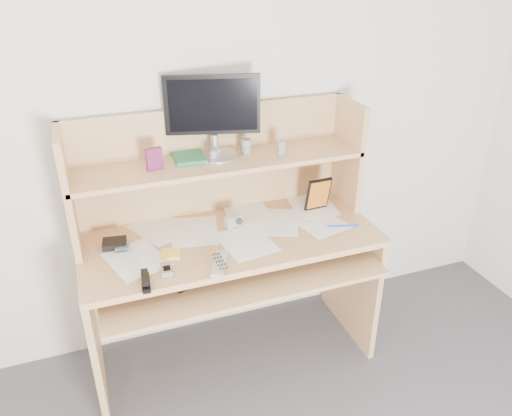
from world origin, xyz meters
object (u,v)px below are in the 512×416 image
object	(u,v)px
keyboard	(207,264)
tv_remote	(220,264)
monitor	(213,114)
desk	(226,238)
game_case	(318,194)

from	to	relation	value
keyboard	tv_remote	distance (m)	0.19
monitor	desk	bearing A→B (deg)	-73.96
tv_remote	desk	bearing A→B (deg)	92.71
game_case	keyboard	bearing A→B (deg)	-169.00
tv_remote	monitor	size ratio (longest dim) A/B	0.43
keyboard	tv_remote	size ratio (longest dim) A/B	2.47
desk	game_case	world-z (taller)	desk
tv_remote	game_case	size ratio (longest dim) A/B	1.04
tv_remote	monitor	xyz separation A→B (m)	(0.12, 0.45, 0.52)
tv_remote	monitor	bearing A→B (deg)	99.22
keyboard	monitor	size ratio (longest dim) A/B	1.07
tv_remote	game_case	bearing A→B (deg)	51.17
game_case	monitor	distance (m)	0.68
game_case	monitor	xyz separation A→B (m)	(-0.50, 0.13, 0.44)
desk	tv_remote	bearing A→B (deg)	-111.05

